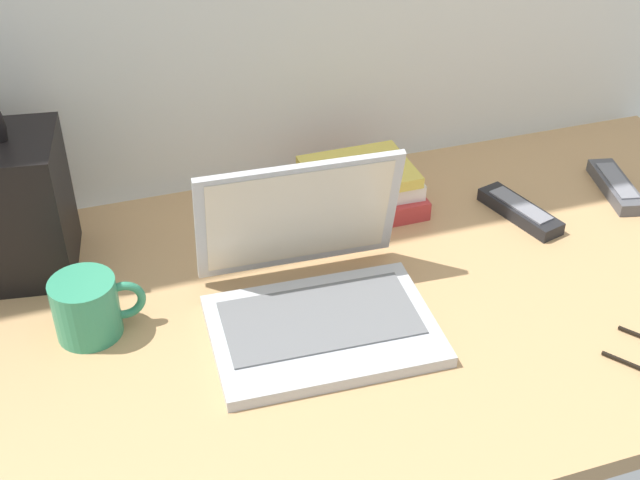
% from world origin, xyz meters
% --- Properties ---
extents(desk, '(1.60, 0.76, 0.03)m').
position_xyz_m(desk, '(0.00, 0.00, 0.01)').
color(desk, tan).
rests_on(desk, ground).
extents(laptop, '(0.32, 0.29, 0.21)m').
position_xyz_m(laptop, '(-0.03, -0.01, 0.08)').
color(laptop, '#B2B5BA').
rests_on(laptop, desk).
extents(coffee_mug, '(0.13, 0.09, 0.09)m').
position_xyz_m(coffee_mug, '(-0.34, 0.05, 0.07)').
color(coffee_mug, '#338C66').
rests_on(coffee_mug, desk).
extents(remote_control_near, '(0.08, 0.17, 0.02)m').
position_xyz_m(remote_control_near, '(0.58, 0.14, 0.04)').
color(remote_control_near, '#4C4C51').
rests_on(remote_control_near, desk).
extents(remote_control_far, '(0.09, 0.17, 0.02)m').
position_xyz_m(remote_control_far, '(0.38, 0.12, 0.04)').
color(remote_control_far, black).
rests_on(remote_control_far, desk).
extents(book_stack, '(0.20, 0.16, 0.08)m').
position_xyz_m(book_stack, '(0.13, 0.24, 0.07)').
color(book_stack, '#B23333').
rests_on(book_stack, desk).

